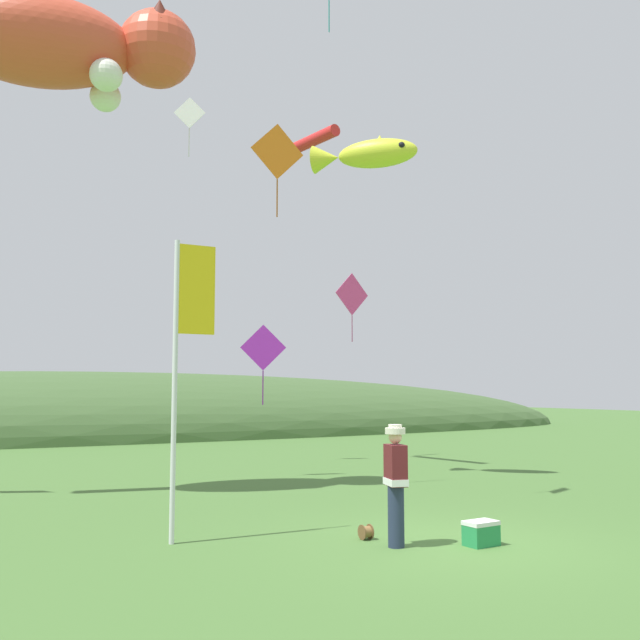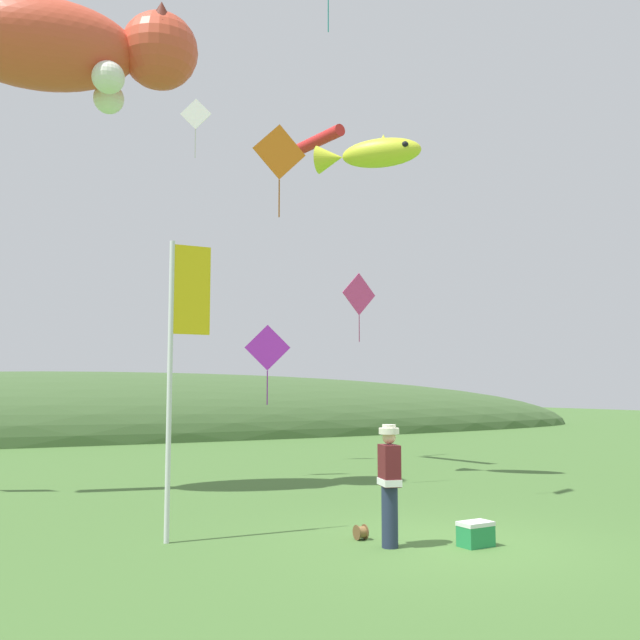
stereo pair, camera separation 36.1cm
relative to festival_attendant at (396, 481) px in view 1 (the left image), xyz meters
name	(u,v)px [view 1 (the left image)]	position (x,y,z in m)	size (l,w,h in m)	color
ground_plane	(447,544)	(0.80, -0.17, -0.95)	(120.00, 120.00, 0.00)	#477033
distant_hill_ridge	(36,439)	(-1.75, 26.99, -0.95)	(60.56, 12.40, 6.32)	#426033
festival_attendant	(396,481)	(0.00, 0.00, 0.00)	(0.36, 0.47, 1.77)	#232D47
kite_spool	(366,532)	(-0.11, 0.66, -0.84)	(0.16, 0.23, 0.23)	olive
picnic_cooler	(481,533)	(1.16, -0.51, -0.77)	(0.51, 0.36, 0.36)	#268C4C
festival_banner_pole	(185,342)	(-2.68, 1.77, 2.06)	(0.66, 0.08, 4.60)	silver
kite_giant_cat	(65,45)	(-3.84, 7.20, 8.97)	(7.61, 2.91, 2.33)	#E04C33
kite_fish_windsock	(366,154)	(3.71, 6.67, 7.52)	(2.52, 2.56, 0.87)	yellow
kite_tube_streamer	(304,145)	(3.56, 10.00, 8.79)	(0.89, 3.06, 0.44)	red
kite_diamond_violet	(263,348)	(1.57, 8.41, 2.42)	(1.12, 0.50, 2.12)	purple
kite_diamond_orange	(277,152)	(0.79, 5.91, 6.88)	(1.34, 0.07, 2.24)	orange
kite_diamond_white	(190,114)	(0.52, 11.80, 9.83)	(0.88, 0.47, 1.88)	white
kite_diamond_pink	(352,295)	(6.29, 11.72, 4.54)	(1.43, 0.27, 2.35)	#E53F8C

